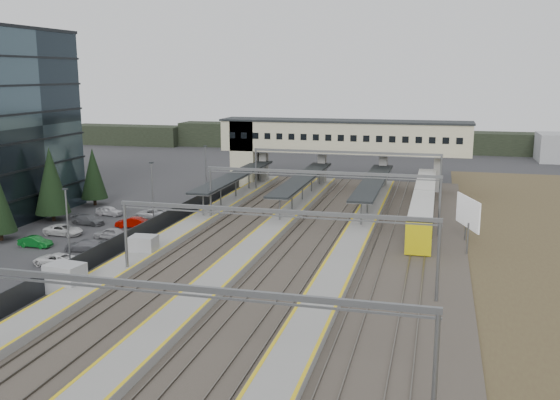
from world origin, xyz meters
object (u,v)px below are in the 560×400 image
(relay_cabin_far, at_px, (143,247))
(billboard, at_px, (468,214))
(relay_cabin_near, at_px, (65,278))
(train, at_px, (424,204))
(footbridge, at_px, (327,140))

(relay_cabin_far, xyz_separation_m, billboard, (32.02, 12.15, 2.63))
(relay_cabin_near, height_order, billboard, billboard)
(billboard, bearing_deg, train, 109.98)
(relay_cabin_near, distance_m, relay_cabin_far, 10.99)
(relay_cabin_far, height_order, footbridge, footbridge)
(relay_cabin_near, bearing_deg, relay_cabin_far, 79.81)
(relay_cabin_far, xyz_separation_m, train, (27.10, 25.70, 0.75))
(relay_cabin_far, bearing_deg, train, 43.49)
(footbridge, relative_size, train, 1.07)
(relay_cabin_near, distance_m, billboard, 41.08)
(train, bearing_deg, billboard, -70.02)
(relay_cabin_far, height_order, train, train)
(relay_cabin_near, height_order, relay_cabin_far, relay_cabin_near)
(relay_cabin_far, relative_size, train, 0.07)
(relay_cabin_near, distance_m, train, 46.66)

